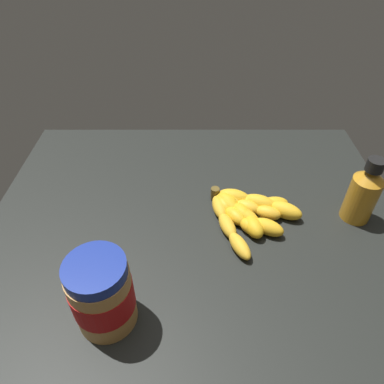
% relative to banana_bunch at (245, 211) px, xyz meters
% --- Properties ---
extents(ground_plane, '(0.92, 0.78, 0.03)m').
position_rel_banana_bunch_xyz_m(ground_plane, '(0.11, 0.02, -0.03)').
color(ground_plane, black).
extents(banana_bunch, '(0.21, 0.21, 0.04)m').
position_rel_banana_bunch_xyz_m(banana_bunch, '(0.00, 0.00, 0.00)').
color(banana_bunch, gold).
rests_on(banana_bunch, ground_plane).
extents(peanut_butter_jar, '(0.10, 0.10, 0.14)m').
position_rel_banana_bunch_xyz_m(peanut_butter_jar, '(0.26, 0.24, 0.05)').
color(peanut_butter_jar, '#BF8442').
rests_on(peanut_butter_jar, ground_plane).
extents(honey_bottle, '(0.06, 0.06, 0.16)m').
position_rel_banana_bunch_xyz_m(honey_bottle, '(-0.25, -0.00, 0.05)').
color(honey_bottle, orange).
rests_on(honey_bottle, ground_plane).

